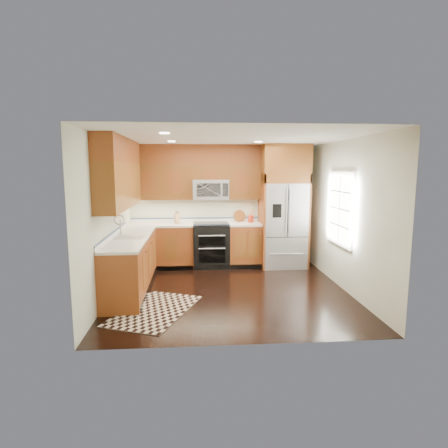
{
  "coord_description": "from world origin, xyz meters",
  "views": [
    {
      "loc": [
        -0.58,
        -6.21,
        2.1
      ],
      "look_at": [
        -0.06,
        0.6,
        1.09
      ],
      "focal_mm": 30.0,
      "sensor_mm": 36.0,
      "label": 1
    }
  ],
  "objects": [
    {
      "name": "upper_cabinets",
      "position": [
        -1.15,
        1.09,
        2.02
      ],
      "size": [
        2.85,
        3.0,
        1.15
      ],
      "color": "brown",
      "rests_on": "ground"
    },
    {
      "name": "cutting_board",
      "position": [
        0.39,
        1.94,
        0.95
      ],
      "size": [
        0.29,
        0.29,
        0.02
      ],
      "primitive_type": "cylinder",
      "rotation": [
        0.0,
        0.0,
        0.12
      ],
      "color": "brown",
      "rests_on": "countertop"
    },
    {
      "name": "wall_left",
      "position": [
        -2.0,
        0.0,
        1.3
      ],
      "size": [
        0.02,
        4.0,
        2.6
      ],
      "primitive_type": "cube",
      "color": "silver",
      "rests_on": "ground"
    },
    {
      "name": "countertop",
      "position": [
        -1.09,
        1.01,
        0.92
      ],
      "size": [
        2.86,
        3.01,
        0.04
      ],
      "color": "silver",
      "rests_on": "base_cabinets"
    },
    {
      "name": "wall_right",
      "position": [
        2.0,
        0.0,
        1.3
      ],
      "size": [
        0.02,
        4.0,
        2.6
      ],
      "primitive_type": "cube",
      "color": "silver",
      "rests_on": "ground"
    },
    {
      "name": "rug",
      "position": [
        -1.2,
        -0.81,
        0.01
      ],
      "size": [
        1.42,
        1.76,
        0.01
      ],
      "primitive_type": "cube",
      "rotation": [
        0.0,
        0.0,
        -0.38
      ],
      "color": "black",
      "rests_on": "ground"
    },
    {
      "name": "utensil_crock",
      "position": [
        0.62,
        1.79,
        1.05
      ],
      "size": [
        0.13,
        0.13,
        0.33
      ],
      "color": "#B72A16",
      "rests_on": "countertop"
    },
    {
      "name": "knife_block",
      "position": [
        -0.98,
        1.81,
        1.05
      ],
      "size": [
        0.12,
        0.15,
        0.26
      ],
      "color": "tan",
      "rests_on": "countertop"
    },
    {
      "name": "microwave",
      "position": [
        -0.25,
        1.8,
        1.66
      ],
      "size": [
        0.76,
        0.4,
        0.42
      ],
      "color": "#B2B2B7",
      "rests_on": "ground"
    },
    {
      "name": "refrigerator",
      "position": [
        1.3,
        1.63,
        1.3
      ],
      "size": [
        0.98,
        0.75,
        2.6
      ],
      "color": "#B2B2B7",
      "rests_on": "ground"
    },
    {
      "name": "ground",
      "position": [
        0.0,
        0.0,
        0.0
      ],
      "size": [
        4.0,
        4.0,
        0.0
      ],
      "primitive_type": "plane",
      "color": "black",
      "rests_on": "ground"
    },
    {
      "name": "range",
      "position": [
        -0.25,
        1.67,
        0.47
      ],
      "size": [
        0.76,
        0.67,
        0.95
      ],
      "color": "black",
      "rests_on": "ground"
    },
    {
      "name": "base_cabinets",
      "position": [
        -1.23,
        0.9,
        0.45
      ],
      "size": [
        2.85,
        3.0,
        0.9
      ],
      "color": "brown",
      "rests_on": "ground"
    },
    {
      "name": "wall_back",
      "position": [
        0.0,
        2.0,
        1.3
      ],
      "size": [
        4.0,
        0.02,
        2.6
      ],
      "primitive_type": "cube",
      "color": "silver",
      "rests_on": "ground"
    },
    {
      "name": "sink_faucet",
      "position": [
        -1.73,
        0.23,
        0.99
      ],
      "size": [
        0.54,
        0.44,
        0.37
      ],
      "color": "#B2B2B7",
      "rests_on": "countertop"
    },
    {
      "name": "window",
      "position": [
        1.98,
        0.2,
        1.4
      ],
      "size": [
        0.04,
        1.1,
        1.3
      ],
      "color": "white",
      "rests_on": "ground"
    }
  ]
}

